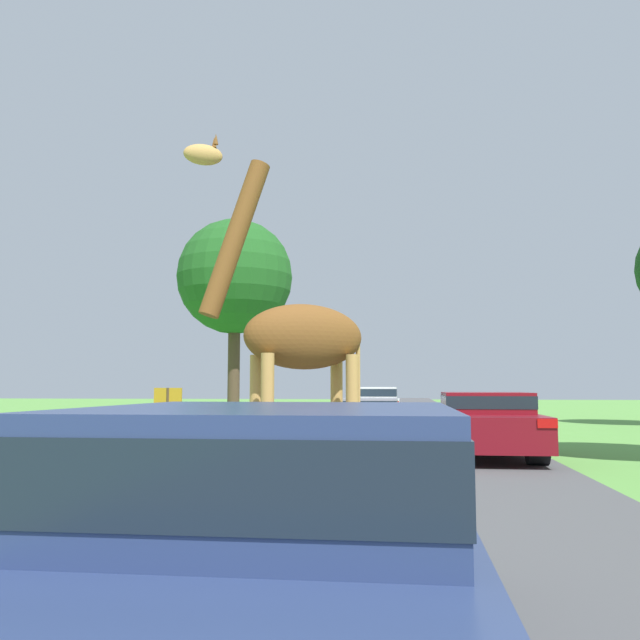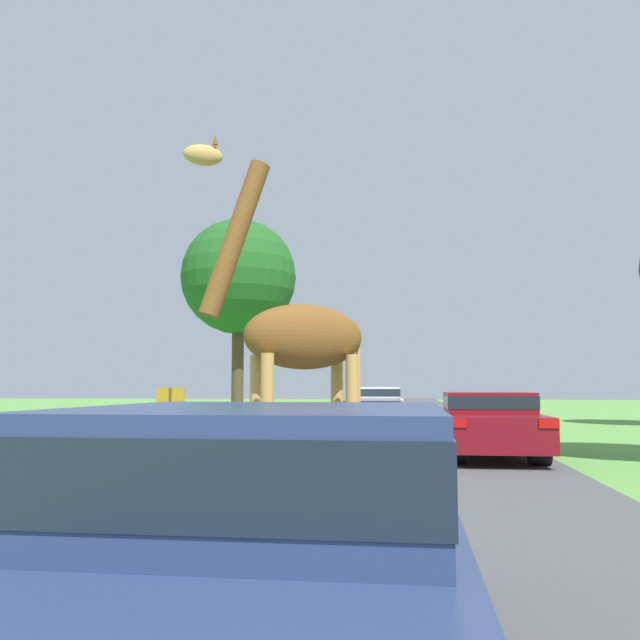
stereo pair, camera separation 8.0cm
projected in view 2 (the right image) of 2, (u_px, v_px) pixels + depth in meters
road at (397, 422)px, 28.74m from camera, size 7.05×120.00×0.00m
giraffe_near_road at (294, 337)px, 9.85m from camera, size 2.63×1.67×5.09m
car_lead_maroon at (262, 538)px, 3.37m from camera, size 1.98×4.62×1.39m
car_queue_right at (373, 417)px, 19.45m from camera, size 1.70×4.54×1.16m
car_queue_left at (488, 422)px, 14.43m from camera, size 1.97×4.67×1.37m
car_far_ahead at (378, 404)px, 26.92m from camera, size 1.97×4.55×1.47m
tree_far_right at (239, 278)px, 31.56m from camera, size 5.36×5.36×9.28m
sign_post at (170, 406)px, 16.48m from camera, size 0.70×0.08×1.46m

